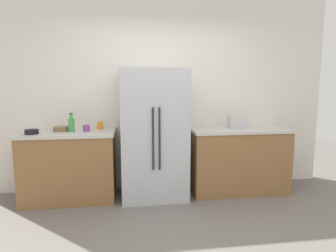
{
  "coord_description": "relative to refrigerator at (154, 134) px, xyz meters",
  "views": [
    {
      "loc": [
        -0.44,
        -2.4,
        1.49
      ],
      "look_at": [
        -0.05,
        0.41,
        1.1
      ],
      "focal_mm": 29.82,
      "sensor_mm": 36.0,
      "label": 1
    }
  ],
  "objects": [
    {
      "name": "refrigerator",
      "position": [
        0.0,
        0.0,
        0.0
      ],
      "size": [
        0.87,
        0.72,
        1.73
      ],
      "color": "#B7BABF",
      "rests_on": "ground_plane"
    },
    {
      "name": "bowl_b",
      "position": [
        -1.23,
        0.12,
        0.08
      ],
      "size": [
        0.2,
        0.2,
        0.06
      ],
      "primitive_type": "cylinder",
      "color": "brown",
      "rests_on": "counter_left"
    },
    {
      "name": "kitchen_back_panel",
      "position": [
        0.11,
        0.42,
        0.67
      ],
      "size": [
        5.11,
        0.1,
        3.06
      ],
      "primitive_type": "cube",
      "color": "silver",
      "rests_on": "ground_plane"
    },
    {
      "name": "cup_b",
      "position": [
        1.38,
        0.22,
        0.09
      ],
      "size": [
        0.08,
        0.08,
        0.08
      ],
      "primitive_type": "cylinder",
      "color": "yellow",
      "rests_on": "counter_right"
    },
    {
      "name": "cup_d",
      "position": [
        -0.73,
        0.24,
        0.1
      ],
      "size": [
        0.08,
        0.08,
        0.1
      ],
      "primitive_type": "cylinder",
      "color": "orange",
      "rests_on": "counter_left"
    },
    {
      "name": "counter_left",
      "position": [
        -1.12,
        0.04,
        -0.41
      ],
      "size": [
        1.2,
        0.66,
        0.92
      ],
      "color": "olive",
      "rests_on": "ground_plane"
    },
    {
      "name": "bottle_a",
      "position": [
        -1.08,
        0.03,
        0.15
      ],
      "size": [
        0.08,
        0.08,
        0.25
      ],
      "color": "green",
      "rests_on": "counter_left"
    },
    {
      "name": "cup_c",
      "position": [
        -0.89,
        0.06,
        0.09
      ],
      "size": [
        0.09,
        0.09,
        0.09
      ],
      "primitive_type": "cylinder",
      "color": "purple",
      "rests_on": "counter_left"
    },
    {
      "name": "cup_a",
      "position": [
        -1.5,
        0.22,
        0.09
      ],
      "size": [
        0.08,
        0.08,
        0.08
      ],
      "primitive_type": "cylinder",
      "color": "white",
      "rests_on": "counter_left"
    },
    {
      "name": "ground_plane",
      "position": [
        0.11,
        -1.31,
        -0.87
      ],
      "size": [
        10.23,
        10.23,
        0.0
      ],
      "primitive_type": "plane",
      "color": "slate"
    },
    {
      "name": "toaster",
      "position": [
        1.21,
        0.06,
        0.14
      ],
      "size": [
        0.25,
        0.17,
        0.18
      ],
      "primitive_type": "cube",
      "color": "silver",
      "rests_on": "counter_right"
    },
    {
      "name": "counter_right",
      "position": [
        1.22,
        0.04,
        -0.41
      ],
      "size": [
        1.39,
        0.66,
        0.92
      ],
      "color": "olive",
      "rests_on": "ground_plane"
    },
    {
      "name": "bowl_a",
      "position": [
        -1.54,
        -0.08,
        0.08
      ],
      "size": [
        0.16,
        0.16,
        0.06
      ],
      "primitive_type": "cylinder",
      "color": "black",
      "rests_on": "counter_left"
    }
  ]
}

